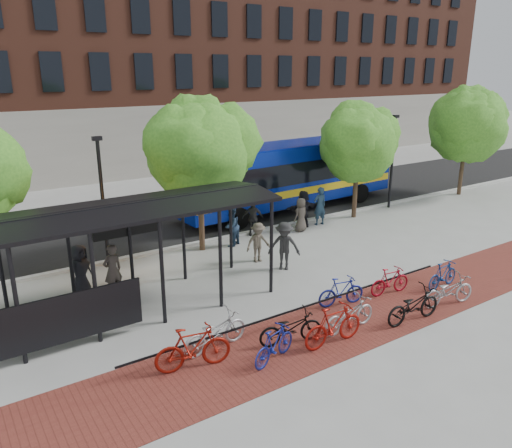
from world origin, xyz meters
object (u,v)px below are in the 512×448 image
bike_8 (413,305)px  pedestrian_2 (231,226)px  bike_1 (193,348)px  pedestrian_1 (113,270)px  tree_d (468,121)px  bike_11 (443,275)px  pedestrian_6 (301,215)px  bus (288,172)px  lamp_post_right (392,159)px  bike_2 (215,332)px  bike_5 (334,325)px  pedestrian_9 (284,246)px  bike_6 (349,314)px  bike_7 (341,291)px  tree_c (359,140)px  bike_9 (390,281)px  bike_4 (291,328)px  bike_3 (274,344)px  bus_shelter (106,225)px  tree_b (200,146)px  pedestrian_7 (320,206)px  pedestrian_0 (81,271)px  pedestrian_4 (253,218)px  bike_10 (448,291)px  pedestrian_5 (303,209)px  lamp_post_left (103,199)px  pedestrian_3 (258,242)px

bike_8 → pedestrian_2: 9.13m
bike_1 → pedestrian_2: size_ratio=1.12×
pedestrian_1 → tree_d: bearing=174.8°
pedestrian_2 → bike_11: bearing=87.2°
pedestrian_6 → bus: bearing=-131.0°
pedestrian_2 → lamp_post_right: bearing=153.9°
bike_1 → bike_2: (0.94, 0.52, -0.07)m
bike_5 → pedestrian_9: bearing=-20.7°
bike_6 → bike_7: bike_6 is taller
bike_6 → tree_c: bearing=-47.1°
bike_2 → pedestrian_1: bearing=7.1°
bike_7 → bike_9: bike_7 is taller
tree_d → bike_4: size_ratio=3.47×
bike_6 → bike_7: bearing=-36.6°
tree_d → bike_3: bearing=-156.8°
bus_shelter → tree_b: bearing=36.2°
bike_1 → pedestrian_7: bearing=-42.0°
pedestrian_0 → pedestrian_9: pedestrian_9 is taller
bike_2 → pedestrian_1: 5.11m
bike_3 → pedestrian_6: 11.34m
bus → pedestrian_4: 5.18m
lamp_post_right → bike_7: lamp_post_right is taller
bus → bike_4: 14.47m
tree_b → bike_1: 9.88m
tree_b → pedestrian_9: tree_b is taller
bike_7 → pedestrian_6: size_ratio=1.01×
tree_b → bike_10: size_ratio=3.26×
bike_9 → bike_11: bearing=-101.9°
bike_2 → bike_4: bearing=-121.9°
bike_11 → pedestrian_0: 12.61m
tree_b → bike_5: 9.85m
pedestrian_5 → pedestrian_6: (-0.45, -0.39, -0.11)m
bus_shelter → bus: size_ratio=0.78×
bike_5 → bus: bearing=-30.2°
bus → bike_1: (-11.48, -11.13, -1.48)m
bike_10 → bike_9: bearing=40.3°
tree_b → pedestrian_6: tree_b is taller
lamp_post_left → pedestrian_0: lamp_post_left is taller
bike_6 → pedestrian_9: (1.23, 4.89, 0.45)m
bike_10 → pedestrian_3: pedestrian_3 is taller
bike_5 → pedestrian_3: bearing=-13.6°
bike_10 → pedestrian_4: 9.78m
lamp_post_right → bike_2: lamp_post_right is taller
lamp_post_right → pedestrian_4: lamp_post_right is taller
lamp_post_right → pedestrian_3: (-10.77, -2.80, -1.93)m
bike_2 → bike_1: bearing=112.2°
bike_3 → bike_4: 1.03m
lamp_post_left → bike_2: bearing=-85.9°
bike_10 → pedestrian_0: (-9.85, 7.36, 0.42)m
bike_2 → pedestrian_6: bearing=-57.4°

